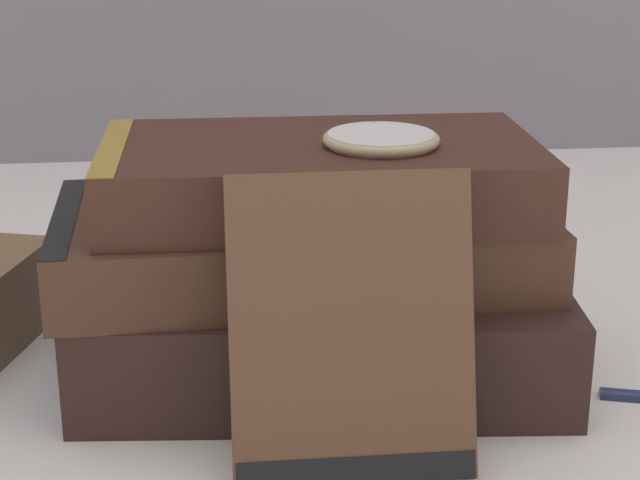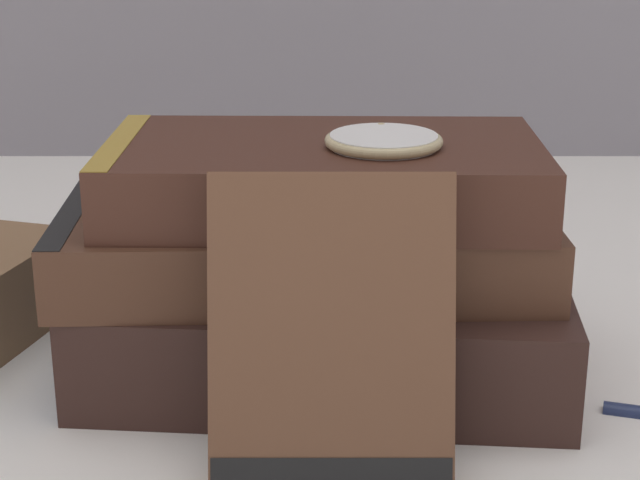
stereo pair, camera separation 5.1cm
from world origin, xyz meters
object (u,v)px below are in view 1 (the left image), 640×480
(book_flat_middle, at_px, (288,241))
(book_leaning_front, at_px, (351,339))
(pocket_watch, at_px, (383,141))
(book_flat_top, at_px, (309,176))
(book_flat_bottom, at_px, (312,324))
(reading_glasses, at_px, (231,261))

(book_flat_middle, xyz_separation_m, book_leaning_front, (0.02, -0.10, -0.01))
(pocket_watch, bearing_deg, book_flat_top, 157.17)
(pocket_watch, bearing_deg, book_flat_middle, 157.14)
(book_flat_bottom, height_order, book_leaning_front, book_leaning_front)
(book_flat_bottom, relative_size, book_flat_middle, 1.03)
(book_flat_top, relative_size, book_leaning_front, 1.64)
(book_flat_middle, distance_m, pocket_watch, 0.07)
(book_flat_bottom, height_order, pocket_watch, pocket_watch)
(book_leaning_front, bearing_deg, book_flat_bottom, 94.26)
(book_leaning_front, bearing_deg, book_flat_middle, 100.65)
(book_flat_bottom, xyz_separation_m, book_leaning_front, (0.01, -0.09, 0.03))
(reading_glasses, bearing_deg, book_flat_middle, -89.77)
(book_flat_bottom, bearing_deg, book_flat_top, 148.17)
(book_flat_bottom, xyz_separation_m, book_flat_top, (-0.00, 0.00, 0.08))
(book_flat_top, distance_m, pocket_watch, 0.04)
(book_flat_bottom, relative_size, book_leaning_front, 1.93)
(book_leaning_front, relative_size, reading_glasses, 1.27)
(pocket_watch, height_order, reading_glasses, pocket_watch)
(book_flat_middle, distance_m, reading_glasses, 0.18)
(reading_glasses, bearing_deg, pocket_watch, -77.59)
(book_flat_bottom, xyz_separation_m, pocket_watch, (0.03, -0.01, 0.10))
(book_flat_middle, bearing_deg, reading_glasses, 97.41)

